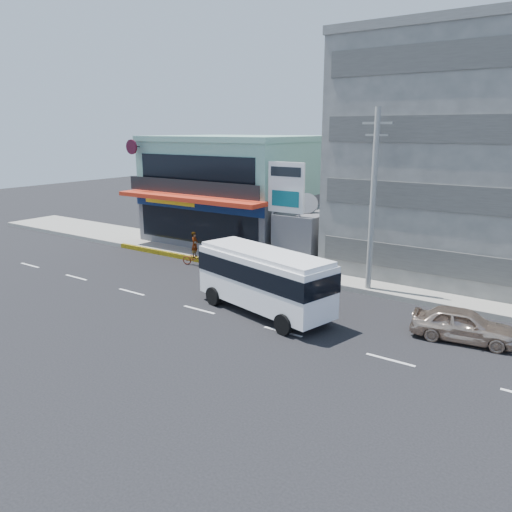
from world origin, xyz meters
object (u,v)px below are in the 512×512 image
Objects in this scene: sedan at (463,325)px; motorcycle_rider at (195,254)px; satellite_dish at (306,211)px; minibus at (264,276)px; concrete_building at (486,162)px; billboard at (286,193)px; shop_building at (237,192)px; utility_pole_near at (373,201)px.

sedan is 17.95m from motorcycle_rider.
satellite_dish is 0.35× the size of sedan.
minibus reaches higher than motorcycle_rider.
concrete_building is 2.32× the size of billboard.
concrete_building is at bearing 62.39° from minibus.
utility_pole_near is at bearing -25.06° from shop_building.
shop_building is at bearing 147.68° from billboard.
shop_building reaches higher than minibus.
shop_building is 1.24× the size of utility_pole_near.
satellite_dish is 14.26m from sedan.
minibus is 9.24m from sedan.
satellite_dish is (-10.00, -4.00, -3.42)m from concrete_building.
sedan is (12.37, -5.58, -4.20)m from billboard.
minibus is (2.95, -9.49, -1.68)m from satellite_dish.
satellite_dish reaches higher than sedan.
motorcycle_rider is (-5.87, -4.61, -2.82)m from satellite_dish.
concrete_building reaches higher than utility_pole_near.
utility_pole_near is at bearing -15.48° from billboard.
minibus is 3.49× the size of motorcycle_rider.
utility_pole_near is 2.34× the size of sedan.
shop_building is 1.56× the size of minibus.
utility_pole_near is at bearing 62.59° from minibus.
shop_building is 16.70m from minibus.
concrete_building is at bearing 28.49° from motorcycle_rider.
utility_pole_near is (14.00, -6.55, 1.15)m from shop_building.
sedan is 1.87× the size of motorcycle_rider.
shop_building is 8.50m from motorcycle_rider.
satellite_dish is 0.66× the size of motorcycle_rider.
concrete_building reaches higher than shop_building.
utility_pole_near is at bearing -117.76° from concrete_building.
sedan is at bearing -32.83° from utility_pole_near.
concrete_building reaches higher than sedan.
billboard is (-10.50, -5.80, -2.07)m from concrete_building.
concrete_building is 19.11m from motorcycle_rider.
shop_building is 8.54m from satellite_dish.
satellite_dish is at bearing 74.48° from billboard.
utility_pole_near is (-4.00, -7.60, -1.85)m from concrete_building.
concrete_building is 2.01× the size of minibus.
billboard is 14.20m from sedan.
motorcycle_rider is at bearing -151.51° from concrete_building.
satellite_dish is 2.31m from billboard.
minibus is 1.86× the size of sedan.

